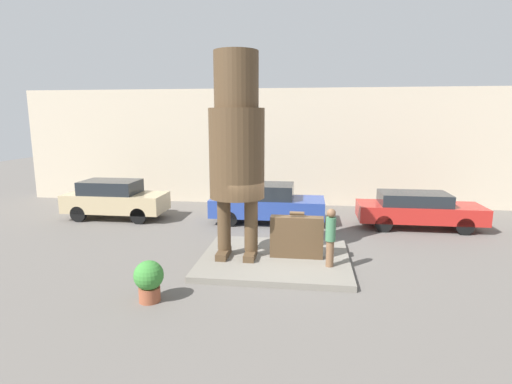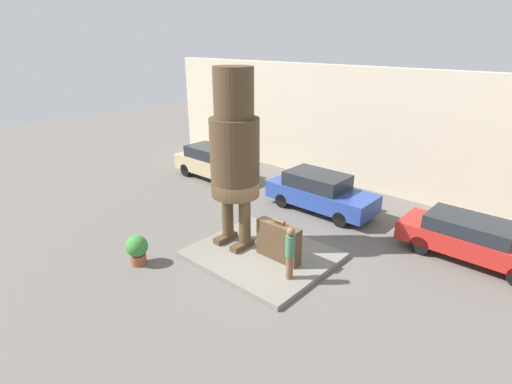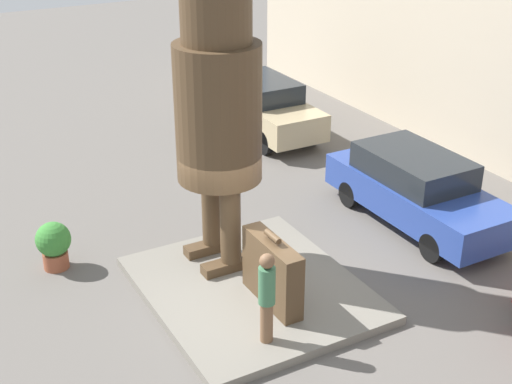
# 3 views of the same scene
# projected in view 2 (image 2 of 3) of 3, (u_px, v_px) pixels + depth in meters

# --- Properties ---
(ground_plane) EXTENTS (60.00, 60.00, 0.00)m
(ground_plane) POSITION_uv_depth(u_px,v_px,m) (262.00, 257.00, 13.63)
(ground_plane) COLOR #605B56
(pedestal) EXTENTS (4.48, 3.87, 0.18)m
(pedestal) POSITION_uv_depth(u_px,v_px,m) (262.00, 255.00, 13.60)
(pedestal) COLOR slate
(pedestal) RESTS_ON ground_plane
(building_backdrop) EXTENTS (28.00, 0.60, 5.78)m
(building_backdrop) POSITION_uv_depth(u_px,v_px,m) (384.00, 132.00, 18.59)
(building_backdrop) COLOR beige
(building_backdrop) RESTS_ON ground_plane
(statue_figure) EXTENTS (1.63, 1.63, 6.03)m
(statue_figure) POSITION_uv_depth(u_px,v_px,m) (235.00, 147.00, 12.95)
(statue_figure) COLOR #4C3823
(statue_figure) RESTS_ON pedestal
(giant_suitcase) EXTENTS (1.59, 0.38, 1.42)m
(giant_suitcase) POSITION_uv_depth(u_px,v_px,m) (279.00, 241.00, 12.98)
(giant_suitcase) COLOR #4C3823
(giant_suitcase) RESTS_ON pedestal
(tourist) EXTENTS (0.29, 0.29, 1.69)m
(tourist) POSITION_uv_depth(u_px,v_px,m) (290.00, 251.00, 11.81)
(tourist) COLOR brown
(tourist) RESTS_ON pedestal
(parked_car_tan) EXTENTS (4.32, 1.74, 1.68)m
(parked_car_tan) POSITION_uv_depth(u_px,v_px,m) (212.00, 162.00, 21.03)
(parked_car_tan) COLOR tan
(parked_car_tan) RESTS_ON ground_plane
(parked_car_blue) EXTENTS (4.70, 1.82, 1.64)m
(parked_car_blue) POSITION_uv_depth(u_px,v_px,m) (320.00, 192.00, 17.05)
(parked_car_blue) COLOR #284293
(parked_car_blue) RESTS_ON ground_plane
(parked_car_red) EXTENTS (4.78, 1.72, 1.44)m
(parked_car_red) POSITION_uv_depth(u_px,v_px,m) (473.00, 239.00, 13.23)
(parked_car_red) COLOR #B2231E
(parked_car_red) RESTS_ON ground_plane
(planter_pot) EXTENTS (0.71, 0.71, 1.01)m
(planter_pot) POSITION_uv_depth(u_px,v_px,m) (137.00, 249.00, 13.03)
(planter_pot) COLOR brown
(planter_pot) RESTS_ON ground_plane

